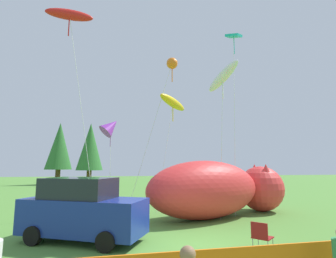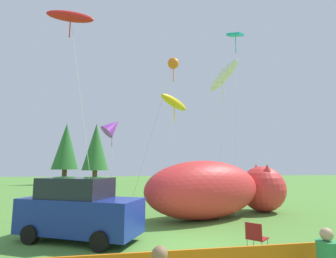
{
  "view_description": "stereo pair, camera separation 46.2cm",
  "coord_description": "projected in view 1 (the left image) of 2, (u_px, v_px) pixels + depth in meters",
  "views": [
    {
      "loc": [
        -2.4,
        -8.49,
        2.59
      ],
      "look_at": [
        0.18,
        5.78,
        4.63
      ],
      "focal_mm": 28.0,
      "sensor_mm": 36.0,
      "label": 1
    },
    {
      "loc": [
        -1.95,
        -8.56,
        2.59
      ],
      "look_at": [
        0.18,
        5.78,
        4.63
      ],
      "focal_mm": 28.0,
      "sensor_mm": 36.0,
      "label": 2
    }
  ],
  "objects": [
    {
      "name": "kite_orange_flower",
      "position": [
        172.0,
        64.0,
        17.78
      ],
      "size": [
        3.18,
        0.76,
        9.88
      ],
      "color": "silver",
      "rests_on": "ground"
    },
    {
      "name": "kite_teal_diamond",
      "position": [
        234.0,
        39.0,
        17.7
      ],
      "size": [
        2.07,
        3.07,
        11.65
      ],
      "color": "silver",
      "rests_on": "ground"
    },
    {
      "name": "horizon_tree_east",
      "position": [
        59.0,
        146.0,
        37.4
      ],
      "size": [
        3.68,
        3.68,
        8.77
      ],
      "color": "brown",
      "rests_on": "ground"
    },
    {
      "name": "ground_plane",
      "position": [
        195.0,
        248.0,
        8.33
      ],
      "size": [
        120.0,
        120.0,
        0.0
      ],
      "primitive_type": "plane",
      "color": "#548C38"
    },
    {
      "name": "folding_chair",
      "position": [
        261.0,
        235.0,
        7.97
      ],
      "size": [
        0.76,
        0.76,
        0.89
      ],
      "rotation": [
        0.0,
        0.0,
        0.71
      ],
      "color": "maroon",
      "rests_on": "ground"
    },
    {
      "name": "kite_yellow_hero",
      "position": [
        173.0,
        103.0,
        17.94
      ],
      "size": [
        2.69,
        3.63,
        7.41
      ],
      "color": "silver",
      "rests_on": "ground"
    },
    {
      "name": "kite_red_lizard",
      "position": [
        70.0,
        15.0,
        15.16
      ],
      "size": [
        3.35,
        1.7,
        11.64
      ],
      "color": "silver",
      "rests_on": "ground"
    },
    {
      "name": "kite_white_ghost",
      "position": [
        223.0,
        77.0,
        15.29
      ],
      "size": [
        1.49,
        3.21,
        8.51
      ],
      "color": "silver",
      "rests_on": "ground"
    },
    {
      "name": "kite_purple_delta",
      "position": [
        111.0,
        127.0,
        16.81
      ],
      "size": [
        1.75,
        1.8,
        5.85
      ],
      "color": "silver",
      "rests_on": "ground"
    },
    {
      "name": "parked_car",
      "position": [
        83.0,
        210.0,
        9.17
      ],
      "size": [
        4.59,
        3.35,
        2.16
      ],
      "rotation": [
        0.0,
        0.0,
        -0.44
      ],
      "color": "navy",
      "rests_on": "ground"
    },
    {
      "name": "inflatable_cat",
      "position": [
        219.0,
        191.0,
        13.51
      ],
      "size": [
        8.71,
        5.28,
        2.85
      ],
      "rotation": [
        0.0,
        0.0,
        0.37
      ],
      "color": "red",
      "rests_on": "ground"
    },
    {
      "name": "horizon_tree_west",
      "position": [
        90.0,
        147.0,
        35.74
      ],
      "size": [
        3.53,
        3.53,
        8.42
      ],
      "color": "brown",
      "rests_on": "ground"
    }
  ]
}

